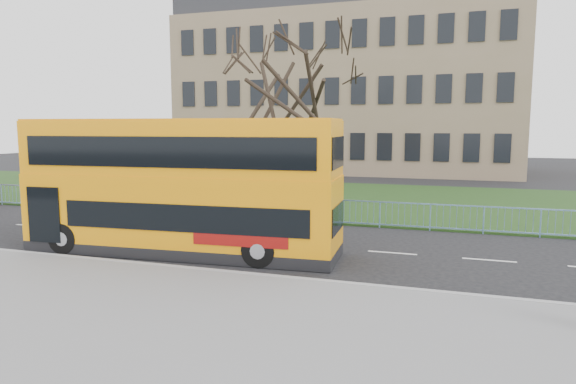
% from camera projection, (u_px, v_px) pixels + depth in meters
% --- Properties ---
extents(ground, '(120.00, 120.00, 0.00)m').
position_uv_depth(ground, '(282.00, 265.00, 15.53)').
color(ground, black).
rests_on(ground, ground).
extents(pavement, '(80.00, 10.50, 0.12)m').
position_uv_depth(pavement, '(161.00, 358.00, 9.16)').
color(pavement, slate).
rests_on(pavement, ground).
extents(kerb, '(80.00, 0.20, 0.14)m').
position_uv_depth(kerb, '(264.00, 277.00, 14.06)').
color(kerb, gray).
rests_on(kerb, ground).
extents(grass_verge, '(80.00, 15.40, 0.08)m').
position_uv_depth(grass_verge, '(363.00, 199.00, 29.01)').
color(grass_verge, '#1D3814').
rests_on(grass_verge, ground).
extents(guard_railing, '(40.00, 0.12, 1.10)m').
position_uv_depth(guard_railing, '(332.00, 212.00, 21.68)').
color(guard_railing, '#6C97C1').
rests_on(guard_railing, ground).
extents(bare_tree, '(7.24, 7.24, 10.34)m').
position_uv_depth(bare_tree, '(290.00, 104.00, 25.21)').
color(bare_tree, black).
rests_on(bare_tree, grass_verge).
extents(civic_building, '(30.00, 15.00, 14.00)m').
position_uv_depth(civic_building, '(350.00, 96.00, 49.17)').
color(civic_building, '#877256').
rests_on(civic_building, ground).
extents(yellow_bus, '(10.49, 3.14, 4.34)m').
position_uv_depth(yellow_bus, '(181.00, 183.00, 16.72)').
color(yellow_bus, '#FC990A').
rests_on(yellow_bus, ground).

